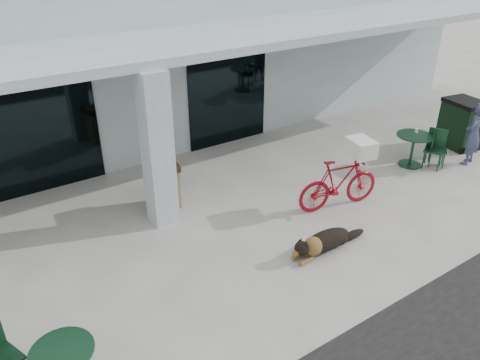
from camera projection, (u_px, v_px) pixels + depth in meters
ground at (291, 251)px, 8.70m from camera, size 80.00×80.00×0.00m
building at (113, 46)px, 13.87m from camera, size 22.00×7.00×4.50m
storefront_glass_left at (34, 135)px, 10.14m from camera, size 2.80×0.06×2.70m
storefront_glass_right at (228, 96)px, 12.60m from camera, size 2.40×0.06×2.70m
column at (158, 151)px, 8.92m from camera, size 0.50×0.50×3.12m
overhang at (190, 42)px, 9.83m from camera, size 22.00×2.80×0.18m
bicycle at (339, 183)px, 9.85m from camera, size 1.97×0.90×1.14m
laundry_basket at (361, 148)px, 9.65m from camera, size 0.55×0.67×0.35m
dog at (325, 240)px, 8.65m from camera, size 1.32×0.52×0.43m
cup_near_dog at (303, 243)px, 8.86m from camera, size 0.10×0.10×0.09m
cafe_table_far at (412, 150)px, 11.72m from camera, size 0.94×0.94×0.82m
cafe_chair_far_a at (438, 149)px, 11.70m from camera, size 0.58×0.58×0.88m
cafe_chair_far_b at (434, 150)px, 11.56m from camera, size 0.63×0.61×0.98m
person at (473, 134)px, 11.63m from camera, size 0.67×0.53×1.62m
cup_on_table at (417, 130)px, 11.64m from camera, size 0.08×0.08×0.11m
trash_receptacle at (165, 185)px, 9.93m from camera, size 0.65×0.65×1.00m
wheeled_bin at (462, 124)px, 12.67m from camera, size 0.96×1.14×1.31m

